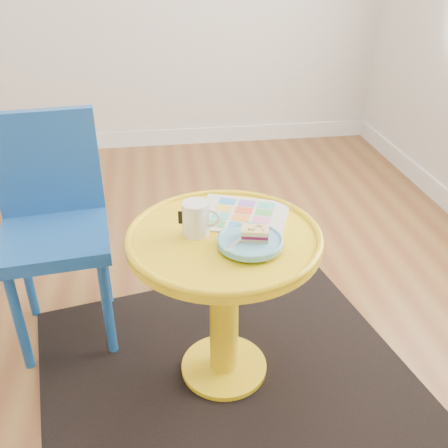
{
  "coord_description": "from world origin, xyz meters",
  "views": [
    {
      "loc": [
        0.32,
        -1.7,
        1.39
      ],
      "look_at": [
        0.51,
        -0.38,
        0.62
      ],
      "focal_mm": 40.0,
      "sensor_mm": 36.0,
      "label": 1
    }
  ],
  "objects": [
    {
      "name": "cake_slice",
      "position": [
        0.59,
        -0.45,
        0.63
      ],
      "size": [
        0.09,
        0.07,
        0.04
      ],
      "rotation": [
        0.0,
        0.0,
        -0.23
      ],
      "color": "#D3BC8C",
      "rests_on": "plate"
    },
    {
      "name": "chair",
      "position": [
        -0.07,
        -0.01,
        0.5
      ],
      "size": [
        0.42,
        0.42,
        0.87
      ],
      "rotation": [
        0.0,
        0.0,
        0.1
      ],
      "color": "#174C9A",
      "rests_on": "ground"
    },
    {
      "name": "floor",
      "position": [
        0.0,
        0.0,
        0.0
      ],
      "size": [
        4.0,
        4.0,
        0.0
      ],
      "primitive_type": "plane",
      "color": "brown",
      "rests_on": "ground"
    },
    {
      "name": "plate",
      "position": [
        0.58,
        -0.46,
        0.6
      ],
      "size": [
        0.2,
        0.2,
        0.02
      ],
      "color": "#60ACCB",
      "rests_on": "newspaper"
    },
    {
      "name": "side_table",
      "position": [
        0.51,
        -0.38,
        0.42
      ],
      "size": [
        0.62,
        0.62,
        0.58
      ],
      "color": "yellow",
      "rests_on": "ground"
    },
    {
      "name": "mug",
      "position": [
        0.43,
        -0.35,
        0.64
      ],
      "size": [
        0.12,
        0.08,
        0.11
      ],
      "rotation": [
        0.0,
        0.0,
        -0.27
      ],
      "color": "white",
      "rests_on": "side_table"
    },
    {
      "name": "newspaper",
      "position": [
        0.59,
        -0.26,
        0.59
      ],
      "size": [
        0.37,
        0.34,
        0.01
      ],
      "primitive_type": "cube",
      "rotation": [
        0.0,
        0.0,
        -0.38
      ],
      "color": "silver",
      "rests_on": "side_table"
    },
    {
      "name": "fork",
      "position": [
        0.55,
        -0.46,
        0.61
      ],
      "size": [
        0.11,
        0.11,
        0.0
      ],
      "rotation": [
        0.0,
        0.0,
        -0.78
      ],
      "color": "silver",
      "rests_on": "plate"
    },
    {
      "name": "rug",
      "position": [
        0.51,
        -0.38,
        0.0
      ],
      "size": [
        1.48,
        1.32,
        0.01
      ],
      "primitive_type": "cube",
      "rotation": [
        0.0,
        0.0,
        0.19
      ],
      "color": "black",
      "rests_on": "ground"
    }
  ]
}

